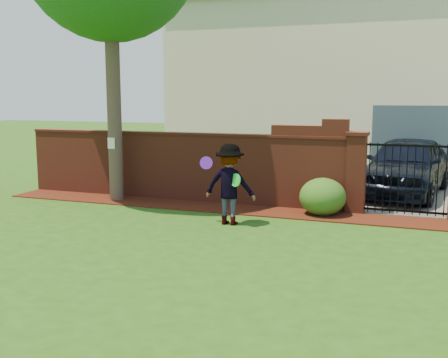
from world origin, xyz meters
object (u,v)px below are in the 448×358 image
(car, at_px, (404,167))
(frisbee_green, at_px, (236,180))
(man, at_px, (229,185))
(frisbee_purple, at_px, (206,163))

(car, xyz_separation_m, frisbee_green, (-3.14, -4.81, 0.18))
(car, height_order, frisbee_green, car)
(man, distance_m, frisbee_purple, 0.67)
(car, relative_size, man, 2.77)
(frisbee_purple, relative_size, frisbee_green, 0.97)
(car, distance_m, frisbee_green, 5.75)
(man, relative_size, frisbee_green, 6.18)
(frisbee_purple, bearing_deg, car, 52.61)
(frisbee_green, bearing_deg, man, 141.32)
(frisbee_purple, bearing_deg, man, 31.92)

